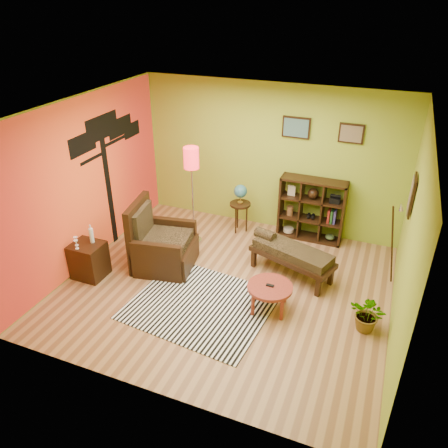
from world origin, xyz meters
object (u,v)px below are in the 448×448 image
at_px(side_cabinet, 89,260).
at_px(bench, 290,253).
at_px(armchair, 161,247).
at_px(cube_shelf, 312,210).
at_px(globe_table, 240,197).
at_px(coffee_table, 270,289).
at_px(floor_lamp, 192,167).
at_px(potted_plant, 368,318).

distance_m(side_cabinet, bench, 3.30).
distance_m(armchair, cube_shelf, 2.87).
bearing_deg(bench, cube_shelf, 87.00).
bearing_deg(cube_shelf, side_cabinet, -140.39).
bearing_deg(armchair, globe_table, 62.47).
xyz_separation_m(coffee_table, armchair, (-2.06, 0.44, -0.00)).
distance_m(armchair, floor_lamp, 1.48).
height_order(coffee_table, bench, bench).
bearing_deg(cube_shelf, globe_table, -169.94).
relative_size(side_cabinet, cube_shelf, 0.76).
xyz_separation_m(side_cabinet, potted_plant, (4.40, 0.35, -0.09)).
bearing_deg(coffee_table, cube_shelf, 86.99).
xyz_separation_m(floor_lamp, bench, (1.93, -0.40, -1.07)).
relative_size(floor_lamp, bench, 1.23).
height_order(side_cabinet, globe_table, globe_table).
distance_m(coffee_table, globe_table, 2.42).
bearing_deg(globe_table, side_cabinet, -127.27).
bearing_deg(floor_lamp, armchair, -100.66).
xyz_separation_m(coffee_table, potted_plant, (1.40, 0.06, -0.14)).
height_order(armchair, globe_table, armchair).
height_order(coffee_table, cube_shelf, cube_shelf).
xyz_separation_m(armchair, floor_lamp, (0.18, 0.94, 1.14)).
bearing_deg(armchair, side_cabinet, -142.43).
height_order(armchair, potted_plant, armchair).
height_order(bench, potted_plant, bench).
xyz_separation_m(side_cabinet, globe_table, (1.78, 2.34, 0.43)).
height_order(globe_table, bench, globe_table).
xyz_separation_m(floor_lamp, potted_plant, (3.28, -1.31, -1.28)).
distance_m(armchair, globe_table, 1.87).
xyz_separation_m(side_cabinet, cube_shelf, (3.11, 2.58, 0.29)).
relative_size(floor_lamp, cube_shelf, 1.53).
relative_size(coffee_table, potted_plant, 1.23).
xyz_separation_m(bench, potted_plant, (1.35, -0.91, -0.21)).
xyz_separation_m(armchair, potted_plant, (3.46, -0.37, -0.14)).
distance_m(coffee_table, cube_shelf, 2.31).
relative_size(armchair, potted_plant, 2.15).
relative_size(floor_lamp, globe_table, 1.88).
height_order(floor_lamp, bench, floor_lamp).
xyz_separation_m(coffee_table, floor_lamp, (-1.88, 1.37, 1.14)).
distance_m(side_cabinet, cube_shelf, 4.05).
relative_size(coffee_table, cube_shelf, 0.56).
relative_size(bench, potted_plant, 2.76).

